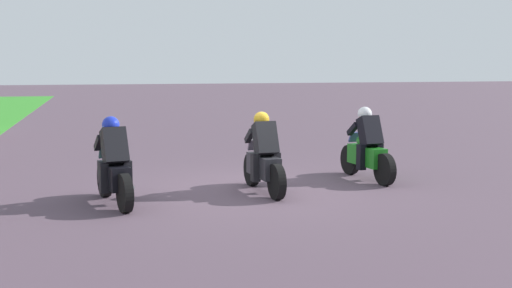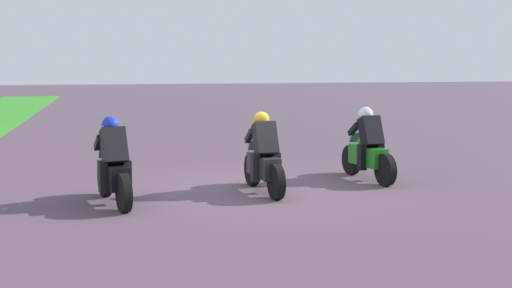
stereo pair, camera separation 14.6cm
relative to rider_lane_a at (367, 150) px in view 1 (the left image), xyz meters
The scene contains 4 objects.
ground_plane 2.64m from the rider_lane_a, 101.47° to the left, with size 120.00×120.00×0.00m, color #54414E.
rider_lane_a is the anchor object (origin of this frame).
rider_lane_b 2.52m from the rider_lane_a, 107.88° to the left, with size 2.04×0.56×1.51m.
rider_lane_c 5.28m from the rider_lane_a, 102.98° to the left, with size 2.02×0.66×1.51m.
Camera 1 is at (-11.86, 2.77, 2.43)m, focal length 45.46 mm.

